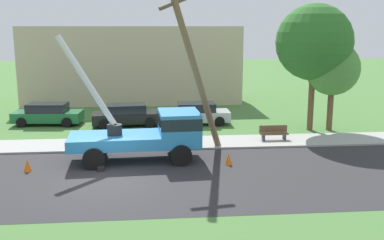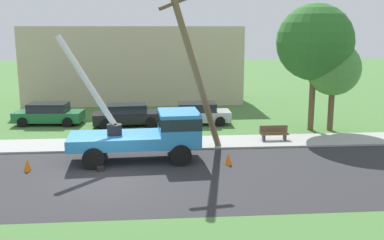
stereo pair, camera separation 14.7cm
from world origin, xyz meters
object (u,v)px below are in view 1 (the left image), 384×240
object	(u,v)px
traffic_cone_ahead	(229,159)
parked_sedan_black	(127,115)
park_bench	(274,133)
leaning_utility_pole	(194,67)
traffic_cone_behind	(27,165)
roadside_tree_far	(333,69)
roadside_tree_near	(314,42)
parked_sedan_silver	(196,113)
parked_sedan_green	(48,114)
utility_truck	(152,131)

from	to	relation	value
traffic_cone_ahead	parked_sedan_black	world-z (taller)	parked_sedan_black
parked_sedan_black	park_bench	world-z (taller)	parked_sedan_black
leaning_utility_pole	traffic_cone_behind	world-z (taller)	leaning_utility_pole
park_bench	roadside_tree_far	size ratio (longest dim) A/B	0.29
leaning_utility_pole	roadside_tree_near	bearing A→B (deg)	29.23
traffic_cone_ahead	roadside_tree_far	size ratio (longest dim) A/B	0.10
parked_sedan_black	roadside_tree_far	distance (m)	13.30
traffic_cone_behind	parked_sedan_silver	size ratio (longest dim) A/B	0.13
parked_sedan_black	parked_sedan_silver	size ratio (longest dim) A/B	1.03
parked_sedan_green	roadside_tree_far	size ratio (longest dim) A/B	0.82
parked_sedan_silver	traffic_cone_ahead	bearing A→B (deg)	-86.19
traffic_cone_ahead	parked_sedan_black	bearing A→B (deg)	119.88
traffic_cone_ahead	parked_sedan_green	bearing A→B (deg)	136.42
roadside_tree_near	utility_truck	bearing A→B (deg)	-150.45
traffic_cone_ahead	parked_sedan_silver	size ratio (longest dim) A/B	0.13
leaning_utility_pole	utility_truck	bearing A→B (deg)	-149.29
roadside_tree_far	traffic_cone_ahead	bearing A→B (deg)	-138.66
leaning_utility_pole	roadside_tree_near	distance (m)	8.88
parked_sedan_green	parked_sedan_black	bearing A→B (deg)	-9.28
traffic_cone_ahead	leaning_utility_pole	bearing A→B (deg)	119.52
roadside_tree_far	park_bench	bearing A→B (deg)	-149.56
parked_sedan_black	roadside_tree_near	bearing A→B (deg)	-11.24
utility_truck	traffic_cone_ahead	xyz separation A→B (m)	(3.54, -1.17, -1.13)
parked_sedan_green	parked_sedan_silver	world-z (taller)	same
utility_truck	roadside_tree_near	world-z (taller)	roadside_tree_near
roadside_tree_far	parked_sedan_black	bearing A→B (deg)	169.12
traffic_cone_behind	traffic_cone_ahead	bearing A→B (deg)	1.19
parked_sedan_silver	roadside_tree_near	bearing A→B (deg)	-19.28
traffic_cone_ahead	park_bench	size ratio (longest dim) A/B	0.35
leaning_utility_pole	roadside_tree_far	size ratio (longest dim) A/B	1.56
traffic_cone_behind	parked_sedan_green	distance (m)	10.17
utility_truck	parked_sedan_silver	bearing A→B (deg)	69.91
park_bench	parked_sedan_green	bearing A→B (deg)	157.08
leaning_utility_pole	park_bench	bearing A→B (deg)	19.69
parked_sedan_black	parked_sedan_silver	xyz separation A→B (m)	(4.58, 0.13, 0.00)
parked_sedan_green	park_bench	bearing A→B (deg)	-22.92
leaning_utility_pole	parked_sedan_green	bearing A→B (deg)	140.43
traffic_cone_ahead	parked_sedan_green	xyz separation A→B (m)	(-10.39, 9.89, 0.43)
parked_sedan_green	leaning_utility_pole	bearing A→B (deg)	-39.57
parked_sedan_green	roadside_tree_far	distance (m)	18.46
roadside_tree_near	parked_sedan_green	bearing A→B (deg)	169.37
utility_truck	roadside_tree_near	xyz separation A→B (m)	(9.85, 5.58, 4.01)
parked_sedan_green	roadside_tree_near	xyz separation A→B (m)	(16.70, -3.14, 4.70)
parked_sedan_silver	park_bench	xyz separation A→B (m)	(3.88, -5.06, -0.25)
utility_truck	parked_sedan_silver	distance (m)	8.55
leaning_utility_pole	parked_sedan_green	distance (m)	12.24
parked_sedan_green	utility_truck	bearing A→B (deg)	-51.84
park_bench	parked_sedan_silver	bearing A→B (deg)	127.49
roadside_tree_near	roadside_tree_far	world-z (taller)	roadside_tree_near
utility_truck	park_bench	world-z (taller)	utility_truck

